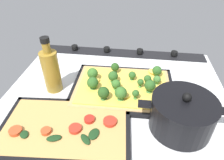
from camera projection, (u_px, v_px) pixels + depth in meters
The scene contains 8 objects.
ground_plane at pixel (115, 99), 69.42cm from camera, with size 75.57×66.71×3.00cm, color silver.
stove_control_panel at pixel (123, 52), 92.11cm from camera, with size 72.55×7.00×2.60cm.
baking_tray_front at pixel (123, 89), 70.84cm from camera, with size 35.83×26.74×1.30cm.
broccoli_pizza at pixel (123, 85), 69.61cm from camera, with size 33.38×24.29×6.03cm.
baking_tray_back at pixel (66, 128), 56.63cm from camera, with size 37.85×25.24×1.30cm.
veggie_pizza_back at pixel (66, 127), 56.11cm from camera, with size 35.27×22.67×1.90cm.
cooking_pot at pixel (182, 114), 54.67cm from camera, with size 24.26×17.40×12.25cm.
oil_bottle at pixel (51, 70), 66.87cm from camera, with size 5.62×5.62×19.58cm.
Camera 1 is at (-5.60, 51.92, 44.72)cm, focal length 32.32 mm.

